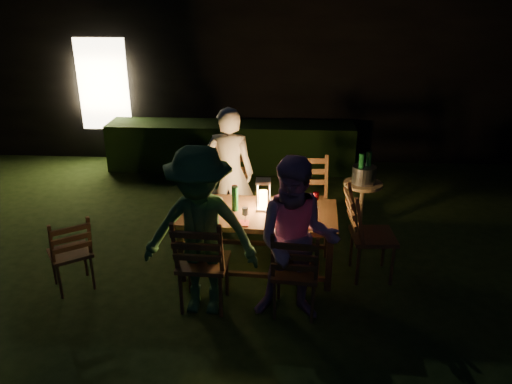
# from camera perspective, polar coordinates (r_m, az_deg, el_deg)

# --- Properties ---
(garden_envelope) EXTENTS (40.00, 40.00, 3.20)m
(garden_envelope) POSITION_cam_1_polar(r_m,az_deg,el_deg) (10.74, 1.09, 15.10)
(garden_envelope) COLOR black
(garden_envelope) RESTS_ON ground
(dining_table) EXTENTS (1.75, 0.95, 0.71)m
(dining_table) POSITION_cam_1_polar(r_m,az_deg,el_deg) (5.45, 0.23, -2.91)
(dining_table) COLOR #4D3419
(dining_table) RESTS_ON ground
(chair_near_left) EXTENTS (0.50, 0.53, 1.06)m
(chair_near_left) POSITION_cam_1_polar(r_m,az_deg,el_deg) (5.00, -5.99, -9.74)
(chair_near_left) COLOR #4D3419
(chair_near_left) RESTS_ON ground
(chair_near_right) EXTENTS (0.48, 0.51, 0.98)m
(chair_near_right) POSITION_cam_1_polar(r_m,az_deg,el_deg) (4.92, 4.49, -10.64)
(chair_near_right) COLOR #4D3419
(chair_near_right) RESTS_ON ground
(chair_far_left) EXTENTS (0.51, 0.54, 1.06)m
(chair_far_left) POSITION_cam_1_polar(r_m,az_deg,el_deg) (6.33, -3.07, -2.31)
(chair_far_left) COLOR #4D3419
(chair_far_left) RESTS_ON ground
(chair_far_right) EXTENTS (0.50, 0.54, 1.08)m
(chair_far_right) POSITION_cam_1_polar(r_m,az_deg,el_deg) (6.25, 6.02, -2.71)
(chair_far_right) COLOR #4D3419
(chair_far_right) RESTS_ON ground
(chair_end) EXTENTS (0.54, 0.50, 1.06)m
(chair_end) POSITION_cam_1_polar(r_m,az_deg,el_deg) (5.61, 12.88, -6.42)
(chair_end) COLOR #4D3419
(chair_end) RESTS_ON ground
(chair_spare) EXTENTS (0.57, 0.58, 0.90)m
(chair_spare) POSITION_cam_1_polar(r_m,az_deg,el_deg) (5.62, -20.24, -7.86)
(chair_spare) COLOR #4D3419
(chair_spare) RESTS_ON ground
(person_house_side) EXTENTS (0.63, 0.43, 1.66)m
(person_house_side) POSITION_cam_1_polar(r_m,az_deg,el_deg) (6.18, -3.07, 2.17)
(person_house_side) COLOR beige
(person_house_side) RESTS_ON ground
(person_opp_right) EXTENTS (0.82, 0.66, 1.62)m
(person_opp_right) POSITION_cam_1_polar(r_m,az_deg,el_deg) (4.61, 4.67, -5.65)
(person_opp_right) COLOR #B27AAC
(person_opp_right) RESTS_ON ground
(person_opp_left) EXTENTS (1.13, 0.69, 1.69)m
(person_opp_left) POSITION_cam_1_polar(r_m,az_deg,el_deg) (4.70, -6.37, -4.65)
(person_opp_left) COLOR #306033
(person_opp_left) RESTS_ON ground
(lantern) EXTENTS (0.16, 0.16, 0.35)m
(lantern) POSITION_cam_1_polar(r_m,az_deg,el_deg) (5.39, 0.82, -0.52)
(lantern) COLOR white
(lantern) RESTS_ON dining_table
(plate_far_left) EXTENTS (0.25, 0.25, 0.01)m
(plate_far_left) POSITION_cam_1_polar(r_m,az_deg,el_deg) (5.69, -5.03, -0.96)
(plate_far_left) COLOR white
(plate_far_left) RESTS_ON dining_table
(plate_near_left) EXTENTS (0.25, 0.25, 0.01)m
(plate_near_left) POSITION_cam_1_polar(r_m,az_deg,el_deg) (5.30, -5.96, -2.86)
(plate_near_left) COLOR white
(plate_near_left) RESTS_ON dining_table
(plate_far_right) EXTENTS (0.25, 0.25, 0.01)m
(plate_far_right) POSITION_cam_1_polar(r_m,az_deg,el_deg) (5.59, 5.07, -1.44)
(plate_far_right) COLOR white
(plate_far_right) RESTS_ON dining_table
(plate_near_right) EXTENTS (0.25, 0.25, 0.01)m
(plate_near_right) POSITION_cam_1_polar(r_m,az_deg,el_deg) (5.19, 4.91, -3.41)
(plate_near_right) COLOR white
(plate_near_right) RESTS_ON dining_table
(wineglass_a) EXTENTS (0.06, 0.06, 0.18)m
(wineglass_a) POSITION_cam_1_polar(r_m,az_deg,el_deg) (5.67, -2.47, -0.10)
(wineglass_a) COLOR #59070F
(wineglass_a) RESTS_ON dining_table
(wineglass_b) EXTENTS (0.06, 0.06, 0.18)m
(wineglass_b) POSITION_cam_1_polar(r_m,az_deg,el_deg) (5.39, -7.54, -1.53)
(wineglass_b) COLOR #59070F
(wineglass_b) RESTS_ON dining_table
(wineglass_c) EXTENTS (0.06, 0.06, 0.18)m
(wineglass_c) POSITION_cam_1_polar(r_m,az_deg,el_deg) (5.10, 3.23, -2.82)
(wineglass_c) COLOR #59070F
(wineglass_c) RESTS_ON dining_table
(wineglass_d) EXTENTS (0.06, 0.06, 0.18)m
(wineglass_d) POSITION_cam_1_polar(r_m,az_deg,el_deg) (5.52, 6.85, -0.92)
(wineglass_d) COLOR #59070F
(wineglass_d) RESTS_ON dining_table
(wineglass_e) EXTENTS (0.06, 0.06, 0.18)m
(wineglass_e) POSITION_cam_1_polar(r_m,az_deg,el_deg) (5.12, -1.26, -2.69)
(wineglass_e) COLOR silver
(wineglass_e) RESTS_ON dining_table
(bottle_table) EXTENTS (0.07, 0.07, 0.28)m
(bottle_table) POSITION_cam_1_polar(r_m,az_deg,el_deg) (5.39, -2.41, -0.76)
(bottle_table) COLOR #0F471E
(bottle_table) RESTS_ON dining_table
(napkin_left) EXTENTS (0.18, 0.14, 0.01)m
(napkin_left) POSITION_cam_1_polar(r_m,az_deg,el_deg) (5.15, -1.83, -3.59)
(napkin_left) COLOR red
(napkin_left) RESTS_ON dining_table
(napkin_right) EXTENTS (0.18, 0.14, 0.01)m
(napkin_right) POSITION_cam_1_polar(r_m,az_deg,el_deg) (5.12, 5.99, -3.87)
(napkin_right) COLOR red
(napkin_right) RESTS_ON dining_table
(phone) EXTENTS (0.14, 0.07, 0.01)m
(phone) POSITION_cam_1_polar(r_m,az_deg,el_deg) (5.25, -6.89, -3.22)
(phone) COLOR black
(phone) RESTS_ON dining_table
(side_table) EXTENTS (0.49, 0.49, 0.66)m
(side_table) POSITION_cam_1_polar(r_m,az_deg,el_deg) (6.50, 12.10, 0.40)
(side_table) COLOR #927049
(side_table) RESTS_ON ground
(ice_bucket) EXTENTS (0.30, 0.30, 0.22)m
(ice_bucket) POSITION_cam_1_polar(r_m,az_deg,el_deg) (6.43, 12.23, 1.95)
(ice_bucket) COLOR #A5A8AD
(ice_bucket) RESTS_ON side_table
(bottle_bucket_a) EXTENTS (0.07, 0.07, 0.32)m
(bottle_bucket_a) POSITION_cam_1_polar(r_m,az_deg,el_deg) (6.37, 11.88, 2.25)
(bottle_bucket_a) COLOR #0F471E
(bottle_bucket_a) RESTS_ON side_table
(bottle_bucket_b) EXTENTS (0.07, 0.07, 0.32)m
(bottle_bucket_b) POSITION_cam_1_polar(r_m,az_deg,el_deg) (6.46, 12.66, 2.47)
(bottle_bucket_b) COLOR #0F471E
(bottle_bucket_b) RESTS_ON side_table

